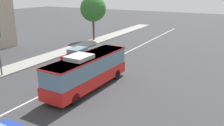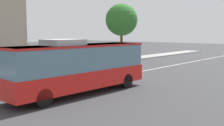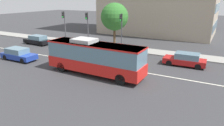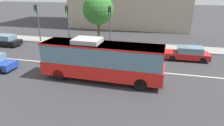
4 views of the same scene
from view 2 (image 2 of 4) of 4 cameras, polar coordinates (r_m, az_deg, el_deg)
ground_plane at (r=20.62m, az=-8.87°, el=-4.53°), size 160.00×160.00×0.00m
sidewalk_kerb at (r=27.35m, az=-20.20°, el=-2.00°), size 80.00×2.85×0.14m
lane_centre_line at (r=20.62m, az=-8.87°, el=-4.51°), size 76.00×0.16×0.01m
transit_bus at (r=17.42m, az=-6.91°, el=-0.48°), size 10.06×2.76×3.46m
sedan_red at (r=27.62m, az=-5.14°, el=-0.18°), size 4.55×1.92×1.46m
street_tree_kerbside_left at (r=39.30m, az=1.98°, el=8.91°), size 4.52×4.52×7.87m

